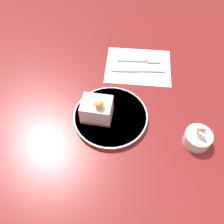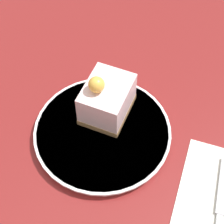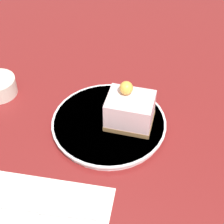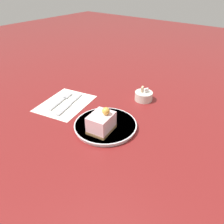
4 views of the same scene
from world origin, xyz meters
name	(u,v)px [view 1 (image 1 of 4)]	position (x,y,z in m)	size (l,w,h in m)	color
ground_plane	(107,128)	(0.00, 0.00, 0.00)	(4.00, 4.00, 0.00)	maroon
plate	(110,116)	(-0.04, 0.00, 0.01)	(0.22, 0.22, 0.01)	white
cake_slice	(97,109)	(-0.02, -0.04, 0.05)	(0.08, 0.10, 0.09)	olive
napkin	(138,66)	(-0.27, 0.03, 0.00)	(0.22, 0.25, 0.00)	white
fork	(143,60)	(-0.30, 0.03, 0.01)	(0.06, 0.15, 0.00)	#B2B2B7
knife	(133,70)	(-0.24, 0.01, 0.01)	(0.06, 0.18, 0.00)	#B2B2B7
sugar_bowl	(198,138)	(-0.03, 0.25, 0.02)	(0.07, 0.07, 0.06)	silver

